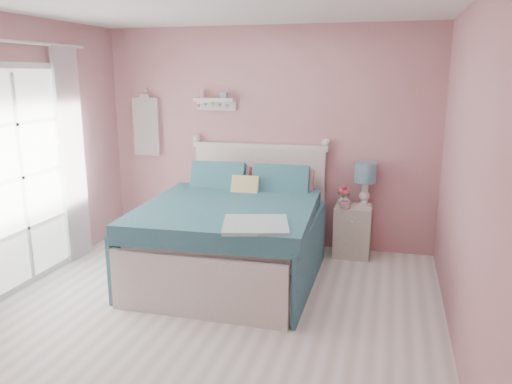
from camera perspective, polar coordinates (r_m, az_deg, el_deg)
The scene contains 12 objects.
floor at distance 4.34m, azimuth -6.40°, elevation -14.97°, with size 4.50×4.50×0.00m, color beige.
room_shell at distance 3.85m, azimuth -7.01°, elevation 6.25°, with size 4.50×4.50×4.50m.
bed at distance 5.22m, azimuth -2.52°, elevation -4.96°, with size 1.77×2.18×1.24m.
nightstand at distance 5.85m, azimuth 10.97°, elevation -4.38°, with size 0.41×0.41×0.59m.
table_lamp at distance 5.75m, azimuth 12.39°, elevation 1.81°, with size 0.25×0.25×0.49m.
vase at distance 5.77m, azimuth 9.98°, elevation -0.87°, with size 0.13×0.13×0.13m, color silver.
teacup at distance 5.63m, azimuth 10.15°, elevation -1.47°, with size 0.11×0.11×0.09m, color pink.
roses at distance 5.74m, azimuth 10.00°, elevation 0.18°, with size 0.14×0.11×0.12m.
wall_shelf at distance 6.10m, azimuth -4.73°, elevation 10.32°, with size 0.50×0.15×0.25m.
hanging_dress at distance 6.49m, azimuth -12.45°, elevation 7.28°, with size 0.34×0.03×0.72m, color white.
french_door at distance 5.31m, azimuth -25.24°, elevation 1.44°, with size 0.04×1.32×2.16m.
curtain_far at distance 5.83m, azimuth -20.28°, elevation 3.93°, with size 0.04×0.40×2.32m, color white.
Camera 1 is at (1.45, -3.54, 2.06)m, focal length 35.00 mm.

